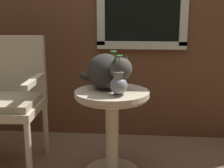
{
  "coord_description": "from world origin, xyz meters",
  "views": [
    {
      "loc": [
        0.29,
        -1.95,
        1.16
      ],
      "look_at": [
        0.11,
        0.1,
        0.68
      ],
      "focal_mm": 48.92,
      "sensor_mm": 36.0,
      "label": 1
    }
  ],
  "objects_px": {
    "wicker_chair": "(6,94)",
    "pewter_vase_with_ivy": "(119,83)",
    "cat": "(107,71)",
    "wicker_side_table": "(112,117)"
  },
  "relations": [
    {
      "from": "wicker_chair",
      "to": "cat",
      "type": "distance_m",
      "value": 0.81
    },
    {
      "from": "wicker_side_table",
      "to": "pewter_vase_with_ivy",
      "type": "height_order",
      "value": "pewter_vase_with_ivy"
    },
    {
      "from": "wicker_chair",
      "to": "pewter_vase_with_ivy",
      "type": "distance_m",
      "value": 0.92
    },
    {
      "from": "cat",
      "to": "wicker_chair",
      "type": "bearing_deg",
      "value": 174.75
    },
    {
      "from": "wicker_side_table",
      "to": "pewter_vase_with_ivy",
      "type": "bearing_deg",
      "value": -67.08
    },
    {
      "from": "wicker_side_table",
      "to": "wicker_chair",
      "type": "distance_m",
      "value": 0.84
    },
    {
      "from": "wicker_chair",
      "to": "cat",
      "type": "bearing_deg",
      "value": -5.25
    },
    {
      "from": "pewter_vase_with_ivy",
      "to": "wicker_chair",
      "type": "bearing_deg",
      "value": 164.79
    },
    {
      "from": "wicker_chair",
      "to": "pewter_vase_with_ivy",
      "type": "bearing_deg",
      "value": -15.21
    },
    {
      "from": "wicker_side_table",
      "to": "wicker_chair",
      "type": "height_order",
      "value": "wicker_chair"
    }
  ]
}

